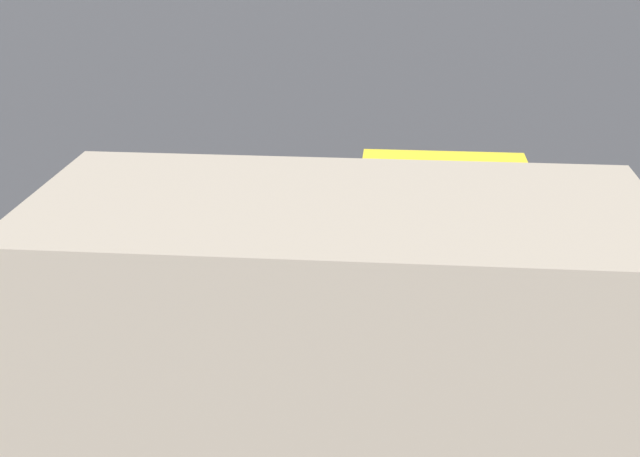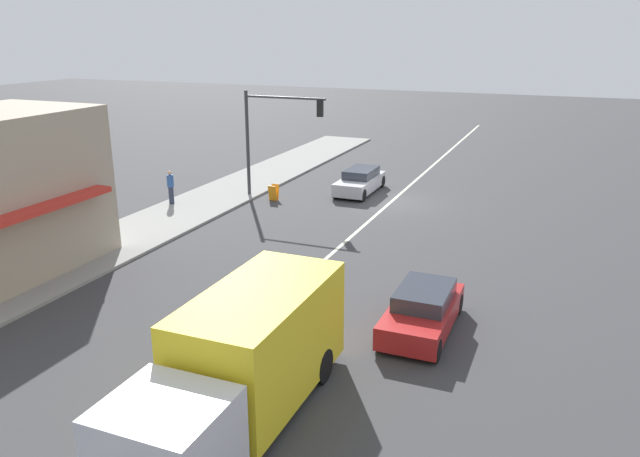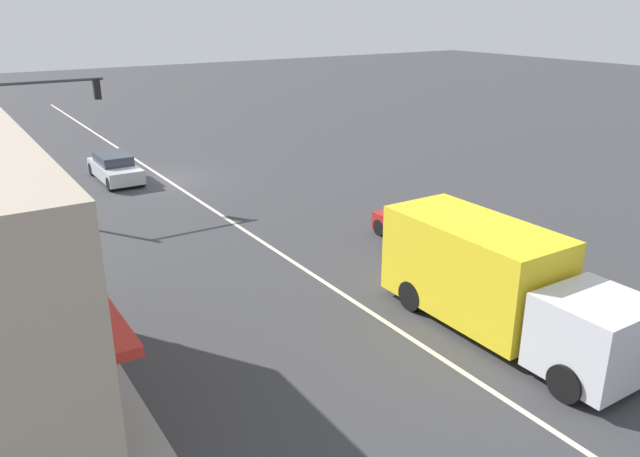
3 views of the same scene
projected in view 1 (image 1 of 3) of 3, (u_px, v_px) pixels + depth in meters
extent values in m
plane|color=#38383A|center=(405.00, 274.00, 26.50)|extent=(160.00, 160.00, 0.00)
cube|color=gray|center=(429.00, 451.00, 18.07)|extent=(4.00, 73.00, 0.12)
cube|color=tan|center=(339.00, 360.00, 15.52)|extent=(4.99, 10.28, 5.86)
cube|color=red|center=(349.00, 297.00, 18.22)|extent=(0.70, 8.22, 0.20)
cube|color=silver|center=(567.00, 216.00, 27.69)|extent=(2.28, 2.20, 1.90)
cube|color=yellow|center=(443.00, 201.00, 27.89)|extent=(2.40, 5.10, 2.60)
cylinder|color=black|center=(565.00, 227.00, 28.95)|extent=(0.28, 0.90, 0.90)
cylinder|color=black|center=(577.00, 252.00, 26.94)|extent=(0.28, 0.90, 0.90)
cylinder|color=black|center=(402.00, 222.00, 29.41)|extent=(0.28, 0.90, 0.90)
cylinder|color=black|center=(401.00, 246.00, 27.40)|extent=(0.28, 0.90, 0.90)
cube|color=#AD1E1E|center=(294.00, 199.00, 31.31)|extent=(1.79, 4.16, 0.69)
cube|color=#2D333D|center=(288.00, 183.00, 31.12)|extent=(1.52, 2.29, 0.47)
cylinder|color=black|center=(342.00, 199.00, 31.97)|extent=(0.22, 0.64, 0.64)
cylinder|color=black|center=(339.00, 214.00, 30.50)|extent=(0.22, 0.64, 0.64)
cylinder|color=black|center=(251.00, 196.00, 32.26)|extent=(0.22, 0.64, 0.64)
cylinder|color=black|center=(243.00, 211.00, 30.79)|extent=(0.22, 0.64, 0.64)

